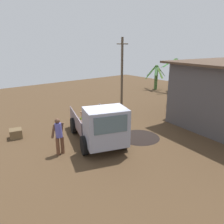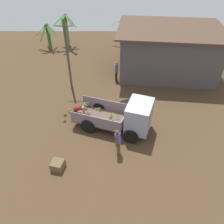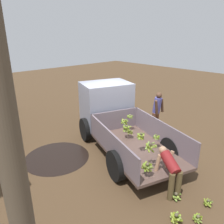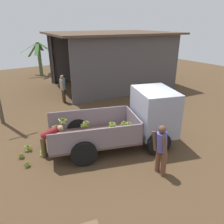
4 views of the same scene
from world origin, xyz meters
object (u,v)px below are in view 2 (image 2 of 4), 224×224
Objects in this scene: person_foreground_visitor at (118,141)px; person_worker_loading at (78,110)px; wooden_crate_0 at (58,165)px; banana_bunch_on_ground_1 at (71,111)px; person_bystander_near_shed at (116,70)px; banana_bunch_on_ground_3 at (64,120)px; cargo_truck at (130,117)px; banana_bunch_on_ground_0 at (75,117)px; utility_pole at (68,56)px; banana_bunch_on_ground_2 at (65,114)px.

person_foreground_visitor reaches higher than person_worker_loading.
banana_bunch_on_ground_1 is at bearing 90.66° from wooden_crate_0.
banana_bunch_on_ground_3 is (-3.34, -5.14, -0.79)m from person_bystander_near_shed.
person_bystander_near_shed is at bearing 115.85° from cargo_truck.
banana_bunch_on_ground_0 is at bearing 28.82° from banana_bunch_on_ground_3.
wooden_crate_0 is at bearing -94.62° from banana_bunch_on_ground_0.
banana_bunch_on_ground_0 is at bearing 85.38° from wooden_crate_0.
utility_pole is 23.33× the size of banana_bunch_on_ground_3.
wooden_crate_0 is (0.36, -4.18, 0.13)m from banana_bunch_on_ground_2.
person_worker_loading is at bearing -179.36° from cargo_truck.
person_worker_loading is at bearing -47.41° from banana_bunch_on_ground_1.
person_foreground_visitor is at bearing 18.54° from wooden_crate_0.
person_foreground_visitor reaches higher than banana_bunch_on_ground_0.
person_worker_loading reaches higher than banana_bunch_on_ground_1.
banana_bunch_on_ground_1 is at bearing 48.21° from banana_bunch_on_ground_2.
person_worker_loading is (-2.41, 2.83, -0.23)m from person_foreground_visitor.
person_bystander_near_shed is 5.26m from banana_bunch_on_ground_1.
banana_bunch_on_ground_3 is (0.10, -4.04, -2.53)m from utility_pole.
person_foreground_visitor reaches higher than banana_bunch_on_ground_2.
person_worker_loading reaches higher than banana_bunch_on_ground_0.
person_foreground_visitor is 1.02× the size of person_bystander_near_shed.
banana_bunch_on_ground_1 is 4.53m from wooden_crate_0.
person_worker_loading is 1.86× the size of wooden_crate_0.
banana_bunch_on_ground_0 is at bearing -58.41° from banana_bunch_on_ground_1.
cargo_truck is at bearing -24.59° from banana_bunch_on_ground_1.
cargo_truck is 4.25m from banana_bunch_on_ground_3.
person_bystander_near_shed is (-0.72, 5.93, -0.16)m from cargo_truck.
utility_pole is 3.99m from banana_bunch_on_ground_1.
utility_pole reaches higher than wooden_crate_0.
utility_pole reaches higher than banana_bunch_on_ground_0.
banana_bunch_on_ground_0 is at bearing -50.74° from person_foreground_visitor.
wooden_crate_0 reaches higher than banana_bunch_on_ground_1.
utility_pole is at bearing 90.91° from banana_bunch_on_ground_2.
banana_bunch_on_ground_2 is (-0.31, -0.35, -0.02)m from banana_bunch_on_ground_1.
banana_bunch_on_ground_0 is at bearing 69.56° from person_bystander_near_shed.
banana_bunch_on_ground_3 is (-4.07, 0.79, -0.96)m from cargo_truck.
banana_bunch_on_ground_1 reaches higher than banana_bunch_on_ground_0.
utility_pole is at bearing 149.70° from cargo_truck.
banana_bunch_on_ground_1 is 0.46m from banana_bunch_on_ground_2.
banana_bunch_on_ground_0 is 1.24× the size of banana_bunch_on_ground_2.
cargo_truck is at bearing -18.73° from banana_bunch_on_ground_2.
banana_bunch_on_ground_2 is at bearing 94.94° from wooden_crate_0.
banana_bunch_on_ground_1 is (-3.08, -4.19, -0.77)m from person_bystander_near_shed.
utility_pole reaches higher than banana_bunch_on_ground_3.
person_foreground_visitor is 4.69m from banana_bunch_on_ground_2.
banana_bunch_on_ground_1 is 0.49× the size of wooden_crate_0.
utility_pole is at bearing 93.13° from wooden_crate_0.
person_worker_loading is at bearing -75.14° from utility_pole.
banana_bunch_on_ground_1 is (-0.64, 0.70, -0.56)m from person_worker_loading.
cargo_truck is 3.74m from banana_bunch_on_ground_0.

